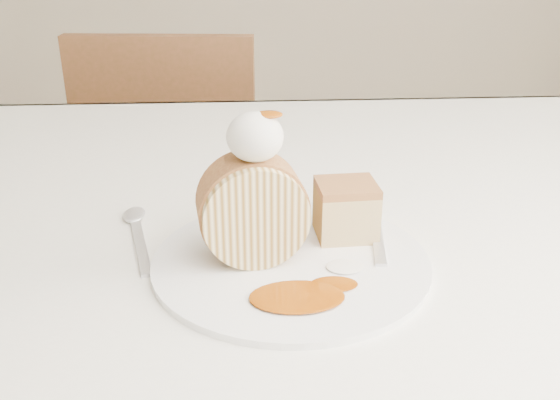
{
  "coord_description": "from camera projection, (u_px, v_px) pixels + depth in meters",
  "views": [
    {
      "loc": [
        -0.1,
        -0.51,
        1.06
      ],
      "look_at": [
        -0.06,
        0.03,
        0.82
      ],
      "focal_mm": 40.0,
      "sensor_mm": 36.0,
      "label": 1
    }
  ],
  "objects": [
    {
      "name": "spoon",
      "position": [
        141.0,
        247.0,
        0.65
      ],
      "size": [
        0.06,
        0.15,
        0.0
      ],
      "primitive_type": "cube",
      "rotation": [
        0.0,
        0.0,
        0.24
      ],
      "color": "silver",
      "rests_on": "table"
    },
    {
      "name": "caramel_pool",
      "position": [
        297.0,
        297.0,
        0.55
      ],
      "size": [
        0.09,
        0.06,
        0.0
      ],
      "primitive_type": null,
      "rotation": [
        0.0,
        0.0,
        0.06
      ],
      "color": "#8F3E05",
      "rests_on": "plate"
    },
    {
      "name": "caramel_drizzle",
      "position": [
        268.0,
        108.0,
        0.56
      ],
      "size": [
        0.03,
        0.02,
        0.01
      ],
      "primitive_type": "ellipsoid",
      "color": "#8F3E05",
      "rests_on": "whipped_cream"
    },
    {
      "name": "table",
      "position": [
        320.0,
        256.0,
        0.82
      ],
      "size": [
        1.4,
        0.9,
        0.75
      ],
      "color": "white",
      "rests_on": "ground"
    },
    {
      "name": "fork",
      "position": [
        377.0,
        238.0,
        0.65
      ],
      "size": [
        0.05,
        0.16,
        0.0
      ],
      "primitive_type": "cube",
      "rotation": [
        0.0,
        0.0,
        -0.14
      ],
      "color": "silver",
      "rests_on": "plate"
    },
    {
      "name": "roulade_slice",
      "position": [
        253.0,
        210.0,
        0.6
      ],
      "size": [
        0.11,
        0.07,
        0.1
      ],
      "primitive_type": "cylinder",
      "rotation": [
        1.57,
        0.0,
        0.13
      ],
      "color": "beige",
      "rests_on": "plate"
    },
    {
      "name": "whipped_cream",
      "position": [
        255.0,
        137.0,
        0.57
      ],
      "size": [
        0.05,
        0.05,
        0.05
      ],
      "primitive_type": "ellipsoid",
      "color": "silver",
      "rests_on": "roulade_slice"
    },
    {
      "name": "chair_far",
      "position": [
        177.0,
        180.0,
        1.52
      ],
      "size": [
        0.44,
        0.44,
        0.85
      ],
      "rotation": [
        0.0,
        0.0,
        3.05
      ],
      "color": "brown",
      "rests_on": "ground"
    },
    {
      "name": "plate",
      "position": [
        291.0,
        261.0,
        0.62
      ],
      "size": [
        0.29,
        0.29,
        0.01
      ],
      "primitive_type": "cylinder",
      "rotation": [
        0.0,
        0.0,
        0.06
      ],
      "color": "white",
      "rests_on": "table"
    },
    {
      "name": "cake_chunk",
      "position": [
        346.0,
        213.0,
        0.65
      ],
      "size": [
        0.06,
        0.06,
        0.05
      ],
      "primitive_type": "cube",
      "rotation": [
        0.0,
        0.0,
        0.06
      ],
      "color": "#A6723E",
      "rests_on": "plate"
    }
  ]
}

